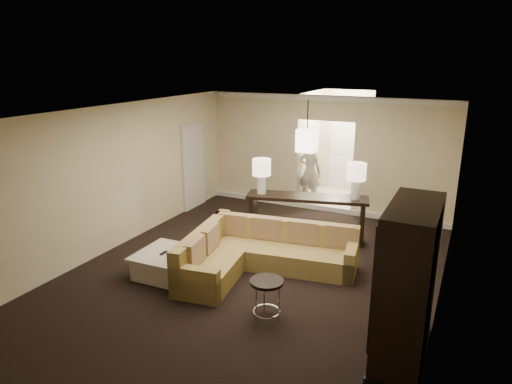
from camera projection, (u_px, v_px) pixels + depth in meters
The scene contains 19 objects.
ground at pixel (250, 276), 7.90m from camera, with size 8.00×8.00×0.00m, color black.
wall_back at pixel (325, 154), 10.95m from camera, with size 6.00×0.04×2.80m, color beige.
wall_front at pixel (49, 321), 4.05m from camera, with size 6.00×0.04×2.80m, color beige.
wall_left at pixel (111, 179), 8.76m from camera, with size 0.04×8.00×2.80m, color beige.
wall_right at pixel (445, 228), 6.25m from camera, with size 0.04×8.00×2.80m, color beige.
ceiling at pixel (250, 114), 7.10m from camera, with size 6.00×8.00×0.02m, color silver.
crown_molding at pixel (326, 98), 10.52m from camera, with size 6.00×0.10×0.12m, color silver.
baseboard at pixel (322, 208), 11.29m from camera, with size 6.00×0.10×0.12m, color silver.
side_door at pixel (193, 166), 11.26m from camera, with size 0.05×0.90×2.10m, color silver.
foyer at pixel (340, 149), 12.13m from camera, with size 1.44×2.02×2.80m.
sectional_sofa at pixel (258, 254), 8.03m from camera, with size 2.82×2.45×0.81m.
coffee_table at pixel (168, 263), 7.91m from camera, with size 1.05×1.05×0.43m.
console_table at pixel (307, 214), 9.34m from camera, with size 2.51×1.15×0.95m.
armoire at pixel (406, 288), 5.49m from camera, with size 0.61×1.42×2.04m.
drink_table at pixel (267, 291), 6.52m from camera, with size 0.49×0.49×0.61m.
table_lamp_left at pixel (261, 171), 9.27m from camera, with size 0.38×0.38×0.72m.
table_lamp_right at pixel (356, 175), 8.92m from camera, with size 0.38×0.38×0.72m.
pendant_light at pixel (307, 140), 9.67m from camera, with size 0.38×0.38×1.09m.
person at pixel (310, 168), 11.53m from camera, with size 0.68×0.45×1.88m, color beige.
Camera 1 is at (3.22, -6.39, 3.67)m, focal length 32.00 mm.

